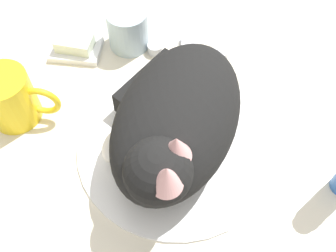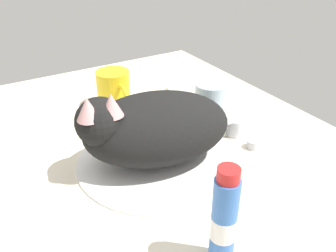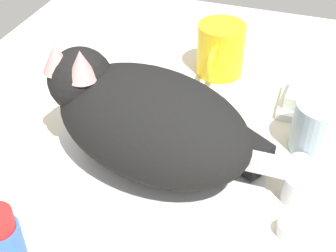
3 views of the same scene
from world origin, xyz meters
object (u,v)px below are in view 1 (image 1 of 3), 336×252
Objects in this scene: coffee_mug at (11,98)px; rinse_cup at (128,29)px; soap_bar at (74,43)px; faucet at (187,51)px; cat at (174,123)px.

rinse_cup is (15.45, 18.04, -0.73)cm from coffee_mug.
faucet is at bearing 0.28° from soap_bar.
rinse_cup reaches higher than faucet.
soap_bar is at bearing 67.75° from coffee_mug.
soap_bar is (6.08, 14.87, -2.24)cm from coffee_mug.
soap_bar is at bearing -179.72° from faucet.
faucet is 19.44cm from cat.
rinse_cup is (-10.61, 21.82, -3.95)cm from cat.
soap_bar is (-9.37, -3.17, -1.52)cm from rinse_cup.
rinse_cup is at bearing 164.40° from faucet.
cat is at bearing -91.19° from faucet.
soap_bar is at bearing 136.99° from cat.
cat is (-0.39, -18.74, 5.15)cm from faucet.
coffee_mug is (-26.45, -14.97, 1.92)cm from faucet.
cat is 2.54× the size of coffee_mug.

